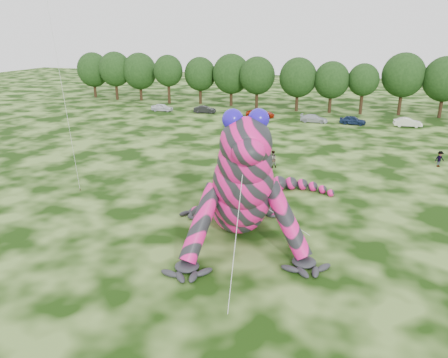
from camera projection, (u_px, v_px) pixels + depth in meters
ground at (296, 283)px, 25.60m from camera, size 240.00×240.00×0.00m
inflatable_gecko at (237, 164)px, 31.54m from camera, size 22.79×24.41×9.76m
tree_0 at (94, 75)px, 93.80m from camera, size 6.91×6.22×9.51m
tree_1 at (116, 76)px, 90.79m from camera, size 6.74×6.07×9.81m
tree_2 at (140, 77)px, 89.81m from camera, size 7.04×6.34×9.64m
tree_3 at (168, 79)px, 86.08m from camera, size 5.81×5.23×9.44m
tree_4 at (200, 81)px, 85.74m from camera, size 6.22×5.60×9.06m
tree_5 at (231, 80)px, 83.37m from camera, size 7.16×6.44×9.80m
tree_6 at (257, 83)px, 80.14m from camera, size 6.52×5.86×9.49m
tree_7 at (298, 85)px, 77.95m from camera, size 6.68×6.01×9.48m
tree_8 at (331, 87)px, 76.39m from camera, size 6.14×5.53×8.94m
tree_9 at (363, 89)px, 75.13m from camera, size 5.27×4.74×8.68m
tree_10 at (402, 84)px, 73.98m from camera, size 7.09×6.38×10.50m
tree_11 at (444, 87)px, 71.74m from camera, size 7.01×6.31×10.07m
car_0 at (162, 107)px, 79.08m from camera, size 4.04×1.87×1.34m
car_1 at (205, 110)px, 77.21m from camera, size 4.02×1.99×1.27m
car_2 at (260, 114)px, 73.30m from camera, size 5.17×3.06×1.35m
car_3 at (314, 118)px, 69.56m from camera, size 4.37×1.87×1.25m
car_4 at (353, 120)px, 67.98m from camera, size 4.09×1.86×1.36m
car_5 at (408, 122)px, 66.44m from camera, size 4.23×1.92×1.35m
spectator_2 at (440, 159)px, 46.97m from camera, size 1.31×1.20×1.76m
spectator_0 at (262, 162)px, 46.15m from camera, size 0.68×0.53×1.66m
spectator_1 at (273, 159)px, 46.63m from camera, size 1.17×1.13×1.89m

